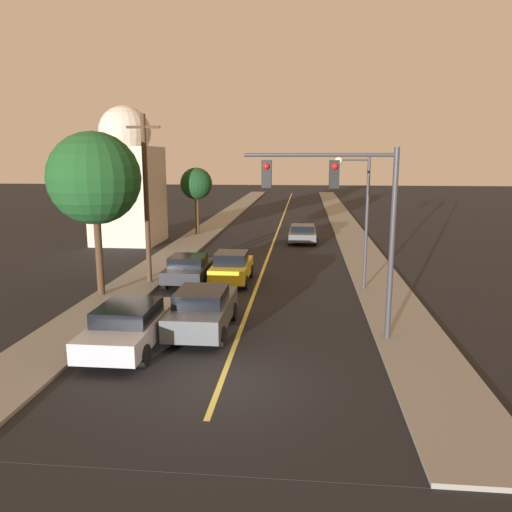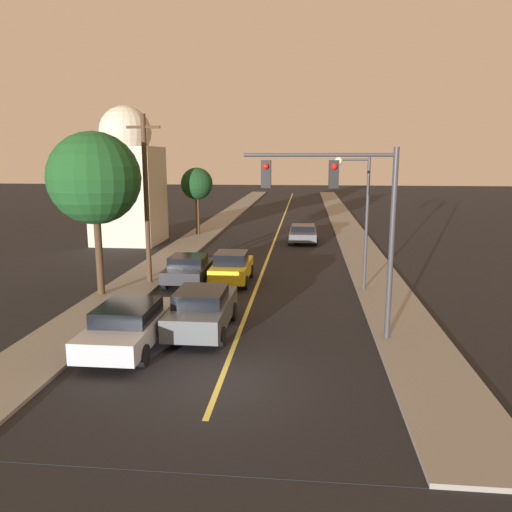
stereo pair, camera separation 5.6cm
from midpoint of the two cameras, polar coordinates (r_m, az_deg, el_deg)
name	(u,v)px [view 2 (the right image)]	position (r m, az deg, el deg)	size (l,w,h in m)	color
ground_plane	(220,384)	(14.26, -4.07, -14.38)	(200.00, 200.00, 0.00)	black
road_surface	(282,221)	(49.10, 3.03, 4.03)	(9.42, 80.00, 0.01)	black
sidewalk_left	(222,220)	(49.73, -3.86, 4.17)	(2.50, 80.00, 0.12)	gray
sidewalk_right	(343,221)	(49.19, 10.00, 3.95)	(2.50, 80.00, 0.12)	gray
car_near_lane_front	(202,310)	(17.93, -6.08, -6.11)	(2.02, 4.45, 1.61)	#474C51
car_near_lane_second	(232,267)	(24.75, -2.73, -1.29)	(1.86, 3.89, 1.57)	gold
car_outer_lane_front	(130,324)	(16.98, -14.15, -7.56)	(2.09, 4.95, 1.50)	#A5A8B2
car_outer_lane_second	(189,269)	(24.75, -7.62, -1.44)	(2.01, 3.84, 1.45)	black
car_far_oncoming	(303,233)	(36.83, 5.43, 2.62)	(2.05, 4.23, 1.26)	#474C51
traffic_signal_mast	(345,204)	(16.59, 10.19, 5.90)	(4.96, 0.42, 6.36)	#333338
streetlamp_right	(358,204)	(23.18, 11.70, 5.87)	(1.60, 0.36, 6.07)	#333338
utility_pole_left	(146,197)	(24.50, -12.37, 6.60)	(1.60, 0.24, 8.01)	#422D1E
tree_left_near	(94,179)	(22.74, -17.92, 8.40)	(3.97, 3.97, 7.13)	#3D2B1C
tree_left_far	(197,184)	(39.81, -6.74, 8.14)	(2.50, 2.50, 5.24)	#4C3823
domed_building_left	(128,180)	(37.22, -14.42, 8.46)	(4.48, 4.48, 9.69)	#BCB29E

